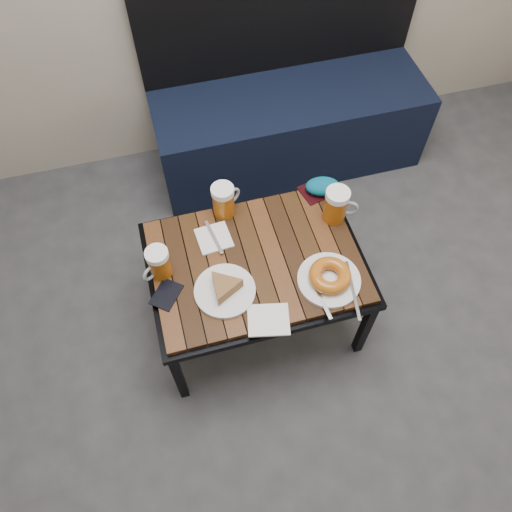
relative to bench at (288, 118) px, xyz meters
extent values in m
plane|color=#2D2D30|center=(-0.25, -1.76, -0.27)|extent=(4.00, 4.00, 0.00)
cube|color=black|center=(0.00, -0.02, -0.05)|extent=(1.40, 0.50, 0.45)
cube|color=black|center=(0.00, 0.21, 0.43)|extent=(1.40, 0.05, 0.50)
cube|color=black|center=(-0.82, -1.21, -0.06)|extent=(0.03, 0.03, 0.42)
cube|color=black|center=(-0.04, -1.21, -0.06)|extent=(0.04, 0.03, 0.42)
cube|color=black|center=(-0.82, -0.65, -0.06)|extent=(0.03, 0.04, 0.42)
cube|color=black|center=(-0.04, -0.65, -0.06)|extent=(0.04, 0.04, 0.42)
cube|color=black|center=(-0.43, -0.93, 0.16)|extent=(0.84, 0.62, 0.03)
cube|color=#351B0C|center=(-0.43, -0.93, 0.19)|extent=(0.80, 0.58, 0.02)
cylinder|color=#9E4D0C|center=(-0.79, -0.89, 0.26)|extent=(0.11, 0.11, 0.11)
cylinder|color=white|center=(-0.79, -0.89, 0.33)|extent=(0.09, 0.09, 0.03)
torus|color=#8C999E|center=(-0.83, -0.92, 0.26)|extent=(0.06, 0.05, 0.07)
cylinder|color=#9E4D0C|center=(-0.49, -0.67, 0.26)|extent=(0.12, 0.12, 0.12)
cylinder|color=white|center=(-0.49, -0.67, 0.33)|extent=(0.09, 0.09, 0.03)
torus|color=#8C999E|center=(-0.45, -0.65, 0.26)|extent=(0.07, 0.05, 0.07)
cylinder|color=#9E4D0C|center=(-0.07, -0.82, 0.26)|extent=(0.12, 0.12, 0.13)
cylinder|color=white|center=(-0.07, -0.82, 0.34)|extent=(0.10, 0.10, 0.03)
torus|color=#8C999E|center=(-0.02, -0.83, 0.26)|extent=(0.08, 0.04, 0.08)
cylinder|color=white|center=(-0.58, -1.04, 0.21)|extent=(0.23, 0.23, 0.02)
cylinder|color=white|center=(-0.19, -1.10, 0.21)|extent=(0.24, 0.24, 0.02)
torus|color=#8E360C|center=(-0.19, -1.10, 0.24)|extent=(0.16, 0.16, 0.05)
cube|color=#A5A8AD|center=(-0.12, -1.16, 0.22)|extent=(0.05, 0.25, 0.00)
cube|color=#A5A8AD|center=(-0.25, -1.16, 0.22)|extent=(0.03, 0.18, 0.00)
cube|color=white|center=(-0.56, -0.79, 0.20)|extent=(0.14, 0.14, 0.01)
cube|color=#A5A8AD|center=(-0.56, -0.79, 0.21)|extent=(0.04, 0.17, 0.00)
cube|color=white|center=(-0.45, -1.19, 0.20)|extent=(0.17, 0.15, 0.01)
cube|color=black|center=(-0.79, -0.99, 0.20)|extent=(0.14, 0.15, 0.01)
cube|color=black|center=(-0.12, -0.67, 0.20)|extent=(0.10, 0.13, 0.01)
ellipsoid|color=#044F7B|center=(-0.07, -0.67, 0.23)|extent=(0.16, 0.12, 0.06)
camera|label=1|loc=(-0.70, -1.93, 1.83)|focal=35.00mm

